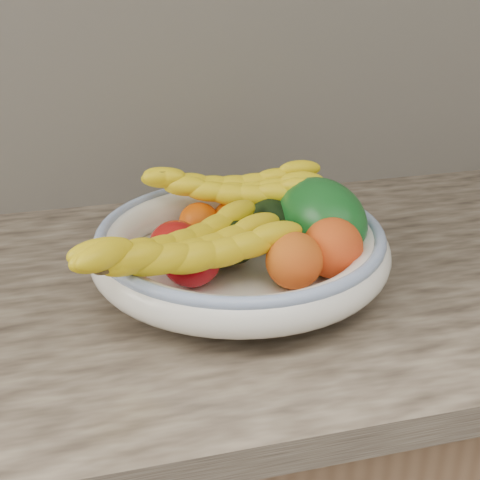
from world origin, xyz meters
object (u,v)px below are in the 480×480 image
object	(u,v)px
green_mango	(320,219)
banana_bunch_front	(185,255)
fruit_bowl	(240,248)
banana_bunch_back	(232,193)

from	to	relation	value
green_mango	banana_bunch_front	bearing A→B (deg)	-176.65
green_mango	banana_bunch_front	size ratio (longest dim) A/B	0.51
fruit_bowl	banana_bunch_back	xyz separation A→B (m)	(0.01, 0.10, 0.04)
banana_bunch_back	banana_bunch_front	distance (m)	0.19
green_mango	banana_bunch_back	xyz separation A→B (m)	(-0.10, 0.09, 0.01)
banana_bunch_back	green_mango	bearing A→B (deg)	-27.12
fruit_bowl	banana_bunch_back	bearing A→B (deg)	81.97
green_mango	banana_bunch_back	world-z (taller)	green_mango
fruit_bowl	green_mango	distance (m)	0.12
banana_bunch_front	fruit_bowl	bearing A→B (deg)	16.47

